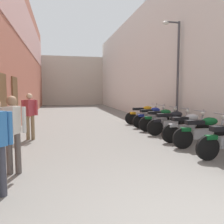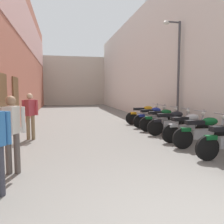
{
  "view_description": "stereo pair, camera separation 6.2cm",
  "coord_description": "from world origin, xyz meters",
  "px_view_note": "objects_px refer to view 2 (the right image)",
  "views": [
    {
      "loc": [
        -1.66,
        -2.21,
        1.68
      ],
      "look_at": [
        0.02,
        5.08,
        0.98
      ],
      "focal_mm": 37.44,
      "sensor_mm": 36.0,
      "label": 1
    },
    {
      "loc": [
        -1.6,
        -2.22,
        1.68
      ],
      "look_at": [
        0.02,
        5.08,
        0.98
      ],
      "focal_mm": 37.44,
      "sensor_mm": 36.0,
      "label": 2
    }
  ],
  "objects_px": {
    "motorcycle_third": "(204,131)",
    "motorcycle_sixth": "(162,119)",
    "motorcycle_fourth": "(188,126)",
    "motorcycle_seventh": "(152,116)",
    "street_lamp": "(177,67)",
    "pedestrian_mid_alley": "(12,129)",
    "motorcycle_eighth": "(145,114)",
    "pedestrian_further_down": "(30,113)",
    "motorcycle_fifth": "(172,122)"
  },
  "relations": [
    {
      "from": "motorcycle_eighth",
      "to": "street_lamp",
      "type": "distance_m",
      "value": 2.87
    },
    {
      "from": "motorcycle_third",
      "to": "street_lamp",
      "type": "distance_m",
      "value": 3.78
    },
    {
      "from": "motorcycle_sixth",
      "to": "street_lamp",
      "type": "relative_size",
      "value": 0.41
    },
    {
      "from": "motorcycle_sixth",
      "to": "motorcycle_eighth",
      "type": "bearing_deg",
      "value": 90.0
    },
    {
      "from": "motorcycle_sixth",
      "to": "motorcycle_seventh",
      "type": "height_order",
      "value": "same"
    },
    {
      "from": "motorcycle_fourth",
      "to": "motorcycle_seventh",
      "type": "bearing_deg",
      "value": 90.0
    },
    {
      "from": "motorcycle_fifth",
      "to": "pedestrian_further_down",
      "type": "distance_m",
      "value": 5.06
    },
    {
      "from": "motorcycle_sixth",
      "to": "motorcycle_eighth",
      "type": "height_order",
      "value": "same"
    },
    {
      "from": "motorcycle_fourth",
      "to": "street_lamp",
      "type": "distance_m",
      "value": 3.11
    },
    {
      "from": "motorcycle_fourth",
      "to": "street_lamp",
      "type": "bearing_deg",
      "value": 72.12
    },
    {
      "from": "motorcycle_third",
      "to": "motorcycle_seventh",
      "type": "distance_m",
      "value": 3.85
    },
    {
      "from": "motorcycle_sixth",
      "to": "motorcycle_seventh",
      "type": "xyz_separation_m",
      "value": [
        -0.0,
        0.98,
        0.0
      ]
    },
    {
      "from": "motorcycle_fifth",
      "to": "motorcycle_eighth",
      "type": "bearing_deg",
      "value": 90.0
    },
    {
      "from": "street_lamp",
      "to": "pedestrian_further_down",
      "type": "bearing_deg",
      "value": -172.95
    },
    {
      "from": "motorcycle_fourth",
      "to": "motorcycle_seventh",
      "type": "distance_m",
      "value": 2.97
    },
    {
      "from": "motorcycle_seventh",
      "to": "motorcycle_eighth",
      "type": "height_order",
      "value": "same"
    },
    {
      "from": "motorcycle_third",
      "to": "pedestrian_mid_alley",
      "type": "height_order",
      "value": "pedestrian_mid_alley"
    },
    {
      "from": "pedestrian_further_down",
      "to": "street_lamp",
      "type": "xyz_separation_m",
      "value": [
        5.72,
        0.71,
        1.71
      ]
    },
    {
      "from": "motorcycle_third",
      "to": "pedestrian_mid_alley",
      "type": "distance_m",
      "value": 5.09
    },
    {
      "from": "motorcycle_third",
      "to": "motorcycle_fourth",
      "type": "bearing_deg",
      "value": 90.0
    },
    {
      "from": "motorcycle_fourth",
      "to": "pedestrian_mid_alley",
      "type": "relative_size",
      "value": 1.18
    },
    {
      "from": "motorcycle_seventh",
      "to": "street_lamp",
      "type": "relative_size",
      "value": 0.41
    },
    {
      "from": "motorcycle_fourth",
      "to": "motorcycle_sixth",
      "type": "height_order",
      "value": "same"
    },
    {
      "from": "pedestrian_further_down",
      "to": "motorcycle_third",
      "type": "bearing_deg",
      "value": -24.95
    },
    {
      "from": "motorcycle_sixth",
      "to": "pedestrian_mid_alley",
      "type": "relative_size",
      "value": 1.18
    },
    {
      "from": "motorcycle_seventh",
      "to": "street_lamp",
      "type": "bearing_deg",
      "value": -49.24
    },
    {
      "from": "motorcycle_third",
      "to": "motorcycle_seventh",
      "type": "height_order",
      "value": "same"
    },
    {
      "from": "motorcycle_third",
      "to": "pedestrian_mid_alley",
      "type": "xyz_separation_m",
      "value": [
        -4.98,
        -1.0,
        0.42
      ]
    },
    {
      "from": "motorcycle_fifth",
      "to": "street_lamp",
      "type": "distance_m",
      "value": 2.48
    },
    {
      "from": "motorcycle_sixth",
      "to": "motorcycle_seventh",
      "type": "relative_size",
      "value": 1.0
    },
    {
      "from": "motorcycle_third",
      "to": "motorcycle_fifth",
      "type": "xyz_separation_m",
      "value": [
        -0.0,
        1.97,
        0.0
      ]
    },
    {
      "from": "motorcycle_third",
      "to": "motorcycle_sixth",
      "type": "relative_size",
      "value": 1.0
    },
    {
      "from": "motorcycle_fifth",
      "to": "motorcycle_eighth",
      "type": "relative_size",
      "value": 1.0
    },
    {
      "from": "motorcycle_third",
      "to": "motorcycle_fifth",
      "type": "bearing_deg",
      "value": 90.0
    },
    {
      "from": "motorcycle_eighth",
      "to": "pedestrian_further_down",
      "type": "xyz_separation_m",
      "value": [
        -5.03,
        -2.51,
        0.42
      ]
    },
    {
      "from": "motorcycle_fifth",
      "to": "pedestrian_mid_alley",
      "type": "relative_size",
      "value": 1.18
    },
    {
      "from": "motorcycle_fourth",
      "to": "motorcycle_fifth",
      "type": "height_order",
      "value": "same"
    },
    {
      "from": "motorcycle_third",
      "to": "motorcycle_fifth",
      "type": "height_order",
      "value": "same"
    },
    {
      "from": "motorcycle_third",
      "to": "motorcycle_sixth",
      "type": "bearing_deg",
      "value": 90.0
    },
    {
      "from": "motorcycle_fifth",
      "to": "pedestrian_further_down",
      "type": "xyz_separation_m",
      "value": [
        -5.03,
        0.37,
        0.42
      ]
    },
    {
      "from": "motorcycle_fourth",
      "to": "motorcycle_seventh",
      "type": "xyz_separation_m",
      "value": [
        -0.0,
        2.97,
        0.0
      ]
    },
    {
      "from": "motorcycle_third",
      "to": "motorcycle_fifth",
      "type": "distance_m",
      "value": 1.97
    },
    {
      "from": "street_lamp",
      "to": "motorcycle_seventh",
      "type": "bearing_deg",
      "value": 130.76
    },
    {
      "from": "motorcycle_sixth",
      "to": "pedestrian_mid_alley",
      "type": "xyz_separation_m",
      "value": [
        -4.98,
        -3.87,
        0.42
      ]
    },
    {
      "from": "motorcycle_eighth",
      "to": "pedestrian_mid_alley",
      "type": "bearing_deg",
      "value": -130.43
    },
    {
      "from": "motorcycle_eighth",
      "to": "motorcycle_fourth",
      "type": "bearing_deg",
      "value": -90.0
    },
    {
      "from": "motorcycle_third",
      "to": "motorcycle_eighth",
      "type": "height_order",
      "value": "same"
    },
    {
      "from": "motorcycle_sixth",
      "to": "street_lamp",
      "type": "bearing_deg",
      "value": 13.91
    },
    {
      "from": "motorcycle_fifth",
      "to": "street_lamp",
      "type": "relative_size",
      "value": 0.41
    },
    {
      "from": "pedestrian_mid_alley",
      "to": "pedestrian_further_down",
      "type": "relative_size",
      "value": 1.0
    }
  ]
}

